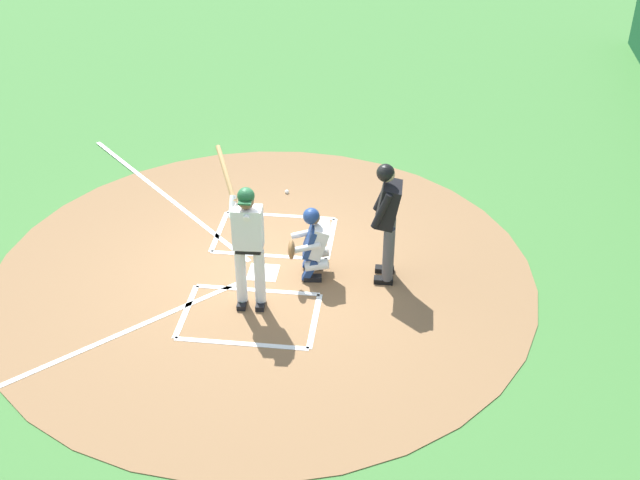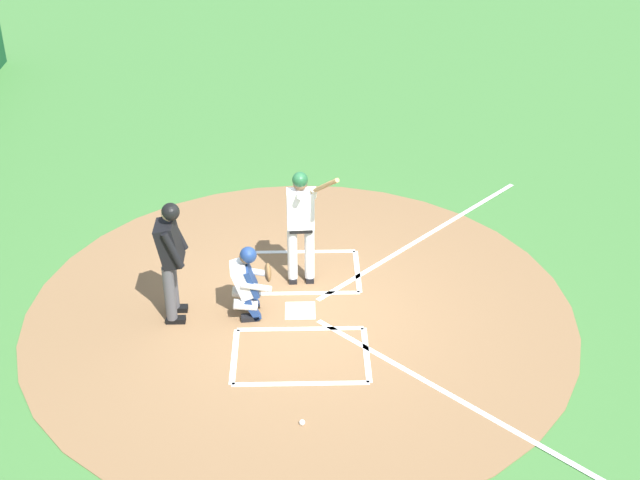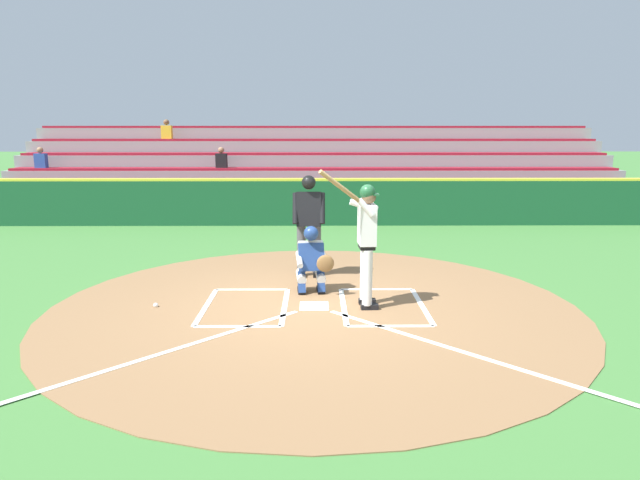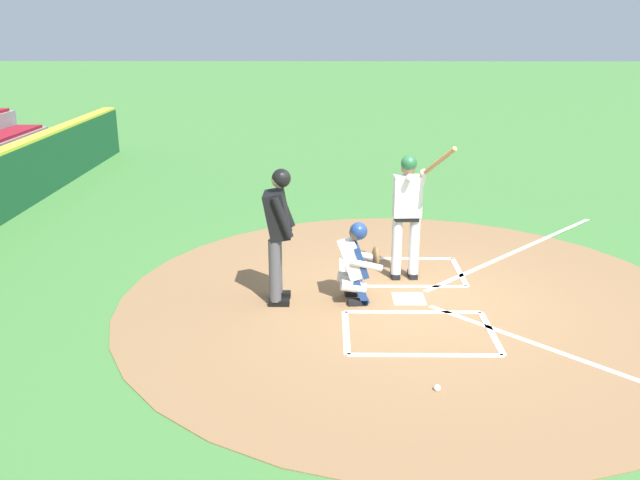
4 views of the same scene
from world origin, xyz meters
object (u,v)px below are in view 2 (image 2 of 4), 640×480
plate_umpire (171,254)px  baseball (302,422)px  batter (301,220)px  catcher (248,280)px

plate_umpire → baseball: (2.31, 1.81, -1.04)m
batter → baseball: 3.36m
batter → baseball: batter is taller
catcher → baseball: catcher is taller
catcher → baseball: size_ratio=15.27×
batter → baseball: (3.19, -0.02, -1.06)m
batter → catcher: batter is taller
batter → baseball: size_ratio=28.76×
plate_umpire → baseball: bearing=38.0°
baseball → plate_umpire: bearing=-142.0°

